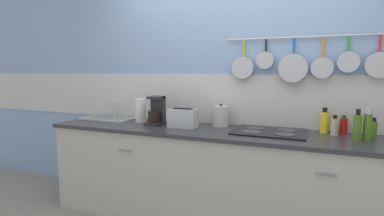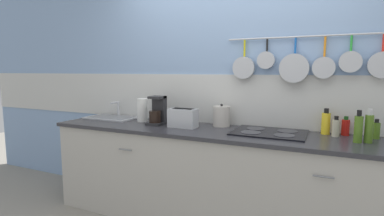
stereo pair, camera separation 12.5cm
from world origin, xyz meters
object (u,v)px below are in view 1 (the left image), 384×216
Objects in this scene: bottle_dish_soap at (344,126)px; bottle_hot_sauce at (357,127)px; paper_towel_roll at (140,110)px; kettle at (221,116)px; coffee_maker at (156,113)px; bottle_vinegar at (335,126)px; toaster at (183,118)px; bottle_olive_oil at (367,126)px; bottle_sesame_oil at (373,128)px; bottle_cooking_wine at (324,122)px.

bottle_hot_sauce is at bearing -73.53° from bottle_dish_soap.
paper_towel_roll is 1.53× the size of bottle_dish_soap.
kettle is 0.89× the size of bottle_hot_sauce.
paper_towel_roll is at bearing 163.50° from coffee_maker.
bottle_vinegar is at bearing -130.86° from bottle_dish_soap.
toaster is 1.11× the size of bottle_olive_oil.
toaster is at bearing -172.51° from bottle_vinegar.
paper_towel_roll is 0.86× the size of toaster.
bottle_sesame_oil is at bearing 68.52° from bottle_olive_oil.
toaster is (0.31, -0.04, -0.03)m from coffee_maker.
kettle is 1.38× the size of bottle_sesame_oil.
bottle_hot_sauce is at bearing -45.54° from bottle_cooking_wine.
bottle_olive_oil is at bearing -0.19° from coffee_maker.
bottle_olive_oil reaches higher than bottle_sesame_oil.
bottle_vinegar is 0.66× the size of bottle_olive_oil.
bottle_cooking_wine is 1.39× the size of bottle_sesame_oil.
bottle_cooking_wine is (1.23, 0.24, 0.01)m from toaster.
kettle is 1.29m from bottle_sesame_oil.
paper_towel_roll is at bearing 177.07° from bottle_hot_sauce.
kettle is (0.85, 0.10, -0.02)m from paper_towel_roll.
paper_towel_roll is 0.24m from coffee_maker.
bottle_vinegar is at bearing 1.90° from paper_towel_roll.
bottle_dish_soap is at bearing 10.55° from toaster.
paper_towel_roll is 0.55m from toaster.
coffee_maker is 1.29× the size of bottle_cooking_wine.
kettle is at bearing 177.82° from bottle_vinegar.
bottle_olive_oil reaches higher than bottle_vinegar.
paper_towel_roll is 1.85m from bottle_vinegar.
bottle_hot_sauce reaches higher than kettle.
toaster is 0.38m from kettle.
coffee_maker reaches higher than kettle.
bottle_hot_sauce is at bearing -9.94° from kettle.
bottle_sesame_oil is (0.29, 0.04, -0.00)m from bottle_vinegar.
paper_towel_roll reaches higher than bottle_vinegar.
coffee_maker is 1.55m from bottle_cooking_wine.
toaster is 1.16× the size of bottle_hot_sauce.
bottle_hot_sauce is 1.55× the size of bottle_sesame_oil.
coffee_maker is 1.78× the size of bottle_dish_soap.
paper_towel_roll is at bearing -175.88° from bottle_cooking_wine.
bottle_vinegar is at bearing 132.14° from bottle_hot_sauce.
kettle is at bearing 34.08° from toaster.
bottle_hot_sauce is at bearing -158.34° from bottle_olive_oil.
bottle_olive_oil is (1.22, -0.17, 0.02)m from kettle.
coffee_maker is at bearing -172.79° from bottle_dish_soap.
toaster is 1.26m from bottle_cooking_wine.
paper_towel_roll is 1.54× the size of bottle_sesame_oil.
bottle_dish_soap is (1.69, 0.21, -0.05)m from coffee_maker.
bottle_olive_oil is at bearing -8.07° from kettle.
bottle_sesame_oil is (2.13, 0.10, -0.05)m from paper_towel_roll.
bottle_hot_sauce reaches higher than bottle_dish_soap.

